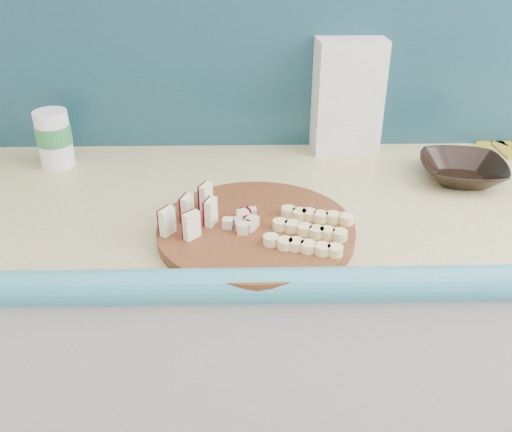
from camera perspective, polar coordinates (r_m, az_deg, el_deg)
name	(u,v)px	position (r m, az deg, el deg)	size (l,w,h in m)	color
kitchen_counter	(375,360)	(1.47, 11.82, -13.88)	(2.20, 0.63, 0.91)	beige
backsplash	(382,40)	(1.39, 12.46, 16.79)	(2.20, 0.02, 0.50)	teal
cutting_board	(256,231)	(1.03, 0.00, -1.50)	(0.36, 0.36, 0.02)	#49210F
apple_wedges	(192,212)	(1.03, -6.40, 0.37)	(0.10, 0.14, 0.05)	#FDF1CA
apple_chunks	(244,219)	(1.03, -1.19, -0.34)	(0.06, 0.06, 0.02)	beige
banana_slices	(310,230)	(1.00, 5.38, -1.42)	(0.16, 0.16, 0.02)	#F6E496
brown_bowl	(462,171)	(1.31, 19.93, 4.28)	(0.18, 0.18, 0.04)	black
flour_bag	(346,95)	(1.38, 8.99, 11.89)	(0.15, 0.11, 0.26)	silver
canister	(54,137)	(1.36, -19.54, 7.41)	(0.08, 0.08, 0.13)	white
banana_peel	(502,148)	(1.51, 23.36, 6.22)	(0.21, 0.18, 0.01)	gold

